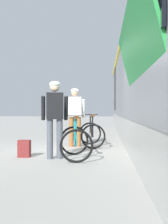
% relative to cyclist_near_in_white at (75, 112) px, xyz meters
% --- Properties ---
extents(ground_plane, '(80.00, 80.00, 0.00)m').
position_rel_cyclist_near_in_white_xyz_m(ground_plane, '(-0.27, -1.19, -1.05)').
color(ground_plane, '#A09E99').
extents(cyclist_near_in_white, '(0.63, 0.34, 1.76)m').
position_rel_cyclist_near_in_white_xyz_m(cyclist_near_in_white, '(0.00, 0.00, 0.00)').
color(cyclist_near_in_white, '#935B2D').
rests_on(cyclist_near_in_white, ground).
extents(cyclist_far_in_dark, '(0.65, 0.39, 1.76)m').
position_rel_cyclist_near_in_white_xyz_m(cyclist_far_in_dark, '(-0.23, -2.09, 0.00)').
color(cyclist_far_in_dark, '#4C515B').
rests_on(cyclist_far_in_dark, ground).
extents(bicycle_near_black, '(0.85, 1.16, 0.99)m').
position_rel_cyclist_near_in_white_xyz_m(bicycle_near_black, '(0.50, 0.03, -0.65)').
color(bicycle_near_black, black).
rests_on(bicycle_near_black, ground).
extents(bicycle_far_teal, '(0.87, 1.17, 0.99)m').
position_rel_cyclist_near_in_white_xyz_m(bicycle_far_teal, '(0.23, -2.05, -0.65)').
color(bicycle_far_teal, black).
rests_on(bicycle_far_teal, ground).
extents(backpack_on_platform, '(0.28, 0.19, 0.40)m').
position_rel_cyclist_near_in_white_xyz_m(backpack_on_platform, '(-0.99, -1.94, -0.85)').
color(backpack_on_platform, maroon).
rests_on(backpack_on_platform, ground).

